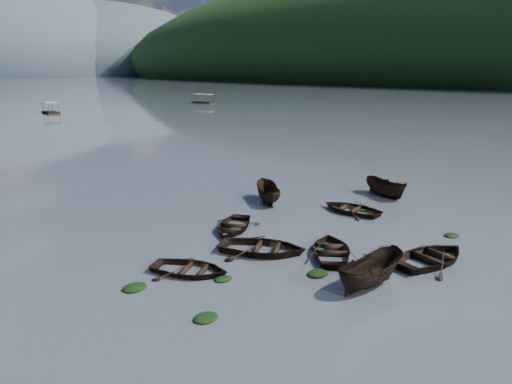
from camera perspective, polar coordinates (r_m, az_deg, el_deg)
ground_plane at (r=24.34m, az=18.41°, el=-10.31°), size 2400.00×2400.00×0.00m
right_hill_far at (r=532.04m, az=25.81°, el=12.56°), size 520.00×1200.00×190.00m
haze_mtn_d at (r=972.44m, az=-19.23°, el=13.69°), size 520.00×520.00×220.00m
rowboat_0 at (r=24.02m, az=-8.28°, el=-10.00°), size 4.77×5.08×0.86m
rowboat_1 at (r=26.38m, az=9.40°, el=-7.69°), size 5.45×5.49×0.93m
rowboat_2 at (r=23.28m, az=14.00°, el=-11.17°), size 4.45×1.75×1.70m
rowboat_3 at (r=34.18m, az=11.78°, el=-2.47°), size 3.86×4.92×0.93m
rowboat_4 at (r=26.78m, az=21.09°, el=-8.19°), size 5.25×3.97×1.02m
rowboat_5 at (r=39.17m, az=15.86°, el=-0.47°), size 2.46×4.60×1.68m
rowboat_6 at (r=26.24m, az=0.77°, el=-7.60°), size 5.94×6.18×1.04m
rowboat_7 at (r=29.91m, az=-2.92°, el=-4.71°), size 5.31×5.08×0.89m
rowboat_8 at (r=36.06m, az=1.47°, el=-1.22°), size 3.60×4.56×1.67m
weed_clump_0 at (r=19.95m, az=-6.28°, el=-15.50°), size 1.10×0.90×0.24m
weed_clump_1 at (r=23.15m, az=-4.13°, el=-10.88°), size 0.94×0.75×0.21m
weed_clump_2 at (r=23.82m, az=7.73°, el=-10.20°), size 1.16×0.93×0.25m
weed_clump_3 at (r=27.06m, az=7.66°, el=-7.02°), size 0.93×0.78×0.21m
weed_clump_4 at (r=31.25m, az=23.27°, el=-5.09°), size 1.06×0.84×0.22m
weed_clump_5 at (r=22.97m, az=-14.90°, el=-11.61°), size 1.19×0.96×0.25m
weed_clump_6 at (r=30.05m, az=-2.46°, el=-4.61°), size 0.91×0.76×0.19m
weed_clump_7 at (r=34.85m, az=13.49°, el=-2.22°), size 1.19×0.95×0.26m
pontoon_centre at (r=120.28m, az=-24.23°, el=8.97°), size 2.98×6.63×2.50m
pontoon_right at (r=144.89m, az=-6.61°, el=10.99°), size 5.04×7.26×2.57m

